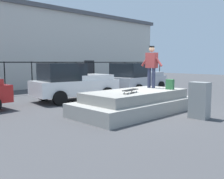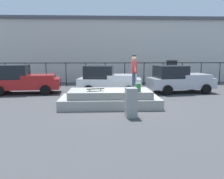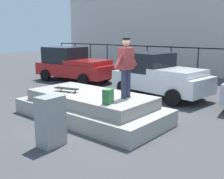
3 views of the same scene
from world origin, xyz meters
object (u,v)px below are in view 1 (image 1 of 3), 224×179
car_white_pickup_mid (73,82)px  utility_box (200,100)px  skateboard (130,90)px  skateboarder (152,64)px  car_silver_pickup_far (136,78)px  backpack (170,84)px

car_white_pickup_mid → utility_box: (0.77, -6.09, -0.30)m
skateboard → skateboarder: bearing=17.1°
skateboard → car_silver_pickup_far: car_silver_pickup_far is taller
skateboarder → car_white_pickup_mid: skateboarder is taller
skateboarder → backpack: (0.07, -0.84, -0.78)m
skateboarder → utility_box: (-0.42, -2.32, -1.19)m
car_white_pickup_mid → car_silver_pickup_far: bearing=1.6°
skateboard → backpack: (1.97, -0.26, 0.09)m
skateboarder → utility_box: size_ratio=1.40×
skateboard → utility_box: utility_box is taller
car_white_pickup_mid → car_silver_pickup_far: (4.76, 0.14, -0.00)m
car_silver_pickup_far → utility_box: (-3.99, -6.23, -0.30)m
car_silver_pickup_far → car_white_pickup_mid: bearing=-178.4°
backpack → skateboard: bearing=70.1°
car_silver_pickup_far → utility_box: car_silver_pickup_far is taller
car_white_pickup_mid → car_silver_pickup_far: 4.76m
skateboarder → utility_box: skateboarder is taller
skateboarder → skateboard: size_ratio=1.97×
skateboarder → backpack: skateboarder is taller
skateboarder → car_white_pickup_mid: (-1.20, 3.78, -0.89)m
car_silver_pickup_far → backpack: bearing=-126.3°
backpack → skateboarder: bearing=-7.8°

